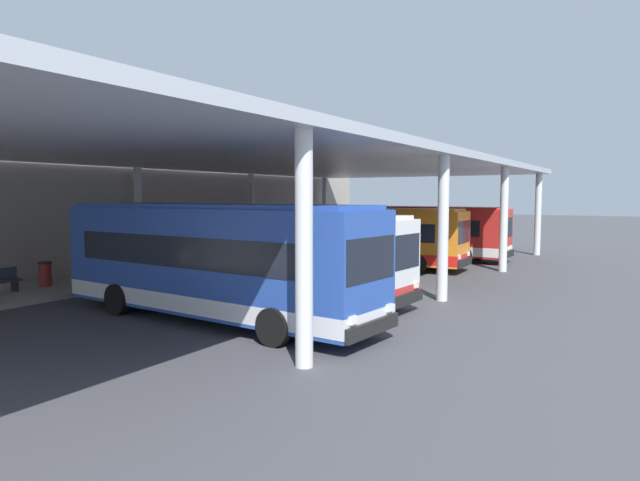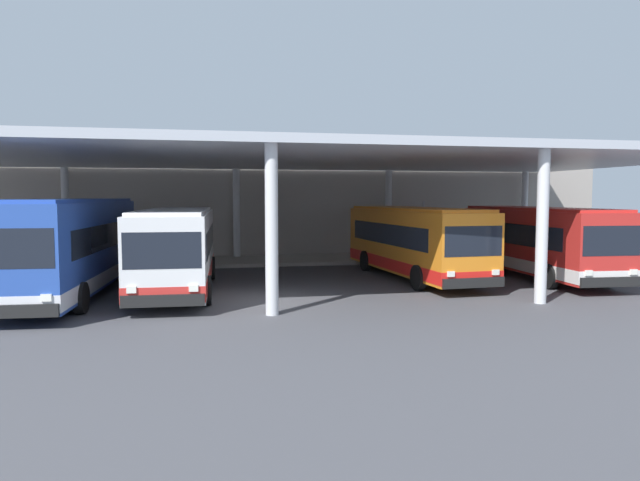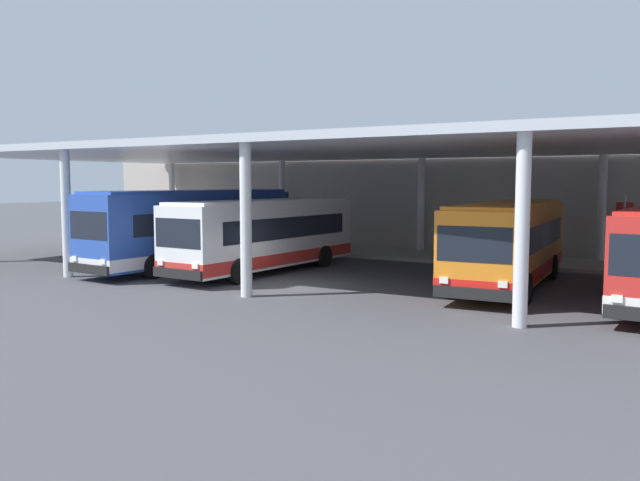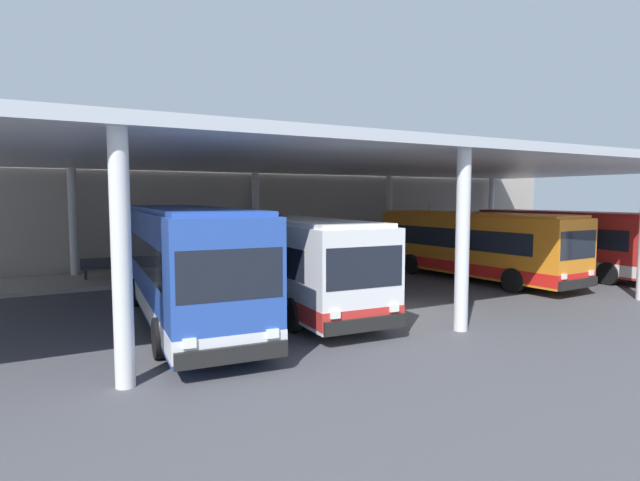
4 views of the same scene
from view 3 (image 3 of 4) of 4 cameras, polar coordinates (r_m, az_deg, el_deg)
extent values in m
plane|color=#47474C|center=(24.54, -2.95, -4.08)|extent=(200.00, 200.00, 0.00)
cube|color=#A39E93|center=(34.84, 7.77, -1.23)|extent=(42.00, 4.50, 0.18)
cube|color=#ADA399|center=(37.65, 9.75, 4.21)|extent=(48.00, 1.60, 6.73)
cube|color=silver|center=(29.00, 3.06, 8.04)|extent=(40.00, 17.00, 0.30)
cylinder|color=silver|center=(46.40, -12.89, 3.40)|extent=(0.40, 0.40, 5.25)
cylinder|color=silver|center=(28.75, -21.43, 2.19)|extent=(0.40, 0.40, 5.25)
cylinder|color=silver|center=(40.61, -3.35, 3.29)|extent=(0.40, 0.40, 5.25)
cylinder|color=silver|center=(22.22, -6.55, 1.75)|extent=(0.40, 0.40, 5.25)
cylinder|color=silver|center=(36.27, 8.89, 3.02)|extent=(0.40, 0.40, 5.25)
cylinder|color=silver|center=(18.21, 17.36, 0.81)|extent=(0.40, 0.40, 5.25)
cylinder|color=silver|center=(33.97, 23.56, 2.52)|extent=(0.40, 0.40, 5.25)
cube|color=#284CA8|center=(30.37, -11.10, 1.22)|extent=(3.32, 11.35, 3.10)
cube|color=silver|center=(30.48, -11.06, -1.03)|extent=(3.34, 11.37, 0.50)
cube|color=black|center=(30.46, -10.91, 1.80)|extent=(3.21, 9.35, 0.90)
cube|color=black|center=(26.79, -19.66, 1.25)|extent=(2.30, 0.29, 1.10)
cube|color=black|center=(26.90, -19.70, -2.37)|extent=(2.46, 0.34, 0.36)
cube|color=#2A50B0|center=(30.31, -11.15, 4.26)|extent=(3.08, 10.89, 0.12)
cube|color=yellow|center=(26.76, -19.67, 3.43)|extent=(1.75, 0.25, 0.28)
cube|color=white|center=(27.60, -20.80, -1.49)|extent=(0.29, 0.10, 0.20)
cube|color=white|center=(26.14, -18.56, -1.78)|extent=(0.29, 0.10, 0.20)
cylinder|color=black|center=(29.16, -17.64, -1.85)|extent=(0.35, 1.02, 1.00)
cylinder|color=black|center=(27.27, -14.49, -2.24)|extent=(0.35, 1.02, 1.00)
cylinder|color=black|center=(33.53, -8.74, -0.79)|extent=(0.35, 1.02, 1.00)
cylinder|color=black|center=(31.90, -5.55, -1.05)|extent=(0.35, 1.02, 1.00)
cube|color=white|center=(28.35, -4.87, 0.62)|extent=(3.01, 10.51, 2.70)
cube|color=red|center=(28.45, -4.85, -1.39)|extent=(3.03, 10.53, 0.50)
cube|color=black|center=(28.44, -4.69, 1.24)|extent=(2.96, 8.64, 0.90)
cube|color=black|center=(24.50, -12.35, 0.63)|extent=(2.30, 0.23, 1.10)
cube|color=black|center=(24.60, -12.43, -2.87)|extent=(2.45, 0.28, 0.36)
cube|color=white|center=(28.27, -4.89, 3.47)|extent=(2.79, 10.09, 0.12)
cube|color=yellow|center=(24.47, -12.34, 2.55)|extent=(1.75, 0.21, 0.28)
cube|color=white|center=(25.21, -13.86, -1.91)|extent=(0.28, 0.09, 0.20)
cube|color=white|center=(23.93, -10.93, -2.22)|extent=(0.28, 0.09, 0.20)
cylinder|color=black|center=(26.87, -11.17, -2.28)|extent=(0.33, 1.01, 1.00)
cylinder|color=black|center=(25.23, -7.20, -2.71)|extent=(0.33, 1.01, 1.00)
cylinder|color=black|center=(31.46, -3.38, -1.12)|extent=(0.33, 1.01, 1.00)
cylinder|color=black|center=(30.07, 0.36, -1.40)|extent=(0.33, 1.01, 1.00)
cube|color=orange|center=(25.22, 16.28, -0.13)|extent=(3.03, 10.52, 2.70)
cube|color=red|center=(25.33, 16.23, -2.39)|extent=(3.06, 10.54, 0.50)
cube|color=black|center=(25.34, 16.37, 0.57)|extent=(2.98, 8.65, 0.90)
cube|color=black|center=(20.18, 13.43, -0.34)|extent=(2.30, 0.24, 1.10)
cube|color=black|center=(20.29, 13.28, -4.58)|extent=(2.45, 0.29, 0.36)
cube|color=orange|center=(25.14, 16.36, 3.07)|extent=(2.81, 10.09, 0.12)
cube|color=yellow|center=(20.15, 13.50, 1.99)|extent=(1.75, 0.21, 0.28)
cube|color=white|center=(20.48, 10.86, -3.45)|extent=(0.28, 0.09, 0.20)
cube|color=white|center=(20.05, 15.80, -3.74)|extent=(0.28, 0.09, 0.20)
cylinder|color=black|center=(22.54, 11.52, -3.71)|extent=(0.33, 1.01, 1.00)
cylinder|color=black|center=(22.00, 17.68, -4.07)|extent=(0.33, 1.01, 1.00)
cylinder|color=black|center=(28.38, 14.93, -1.97)|extent=(0.33, 1.01, 1.00)
cylinder|color=black|center=(27.96, 19.84, -2.21)|extent=(0.33, 1.01, 1.00)
cube|color=white|center=(18.64, 24.70, -4.68)|extent=(0.28, 0.10, 0.20)
cylinder|color=black|center=(20.71, 24.66, -4.86)|extent=(0.34, 1.01, 1.00)
cube|color=#383D47|center=(38.70, -3.52, 0.24)|extent=(1.80, 0.44, 0.08)
cube|color=#383D47|center=(38.85, -3.35, 0.63)|extent=(1.80, 0.06, 0.44)
cube|color=#2D2D33|center=(39.12, -4.36, -0.04)|extent=(0.10, 0.36, 0.45)
cube|color=#2D2D33|center=(38.34, -2.65, -0.14)|extent=(0.10, 0.36, 0.45)
cylinder|color=maroon|center=(37.76, -0.72, 0.13)|extent=(0.48, 0.48, 0.90)
cylinder|color=black|center=(37.72, -0.72, 0.87)|extent=(0.52, 0.52, 0.08)
cylinder|color=#B2B2B7|center=(31.35, 25.18, 0.72)|extent=(0.12, 0.12, 3.20)
cube|color=#B22323|center=(31.30, 25.20, 1.42)|extent=(0.70, 0.04, 1.80)
camera|label=1|loc=(34.70, -40.98, 3.68)|focal=31.38mm
camera|label=2|loc=(15.59, -58.16, 1.69)|focal=32.02mm
camera|label=4|loc=(25.00, -43.71, 3.61)|focal=28.70mm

